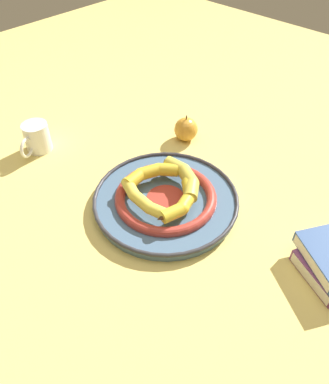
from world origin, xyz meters
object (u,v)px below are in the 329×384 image
banana_d (143,200)px  apple (186,129)px  banana_c (152,173)px  coffee_mug (36,137)px  banana_a (182,202)px  banana_b (185,178)px  decorative_bowl (165,198)px

banana_d → apple: apple is taller
banana_c → coffee_mug: coffee_mug is taller
banana_a → banana_c: size_ratio=1.04×
banana_b → apple: size_ratio=1.95×
banana_a → apple: (-0.22, 0.26, -0.02)m
banana_a → coffee_mug: size_ratio=1.41×
banana_c → coffee_mug: (-0.38, -0.11, -0.01)m
decorative_bowl → banana_c: size_ratio=2.37×
banana_b → apple: (-0.17, 0.19, -0.02)m
banana_c → banana_d: size_ratio=0.83×
decorative_bowl → banana_c: banana_c is taller
banana_a → banana_b: bearing=19.8°
apple → banana_b: bearing=-49.3°
decorative_bowl → coffee_mug: size_ratio=3.21×
banana_c → apple: apple is taller
banana_b → apple: 0.25m
decorative_bowl → banana_d: 0.08m
coffee_mug → apple: 0.45m
decorative_bowl → apple: (-0.15, 0.25, 0.02)m
banana_a → banana_d: size_ratio=0.86×
banana_a → apple: bearing=23.2°
banana_b → decorative_bowl: bearing=101.0°
decorative_bowl → banana_b: bearing=76.0°
banana_b → apple: bearing=-24.3°
apple → decorative_bowl: bearing=-59.5°
apple → banana_c: bearing=-69.7°
banana_a → banana_d: 0.10m
banana_c → coffee_mug: size_ratio=1.36×
coffee_mug → banana_c: bearing=80.4°
coffee_mug → banana_a: bearing=73.6°
decorative_bowl → banana_c: (-0.06, 0.02, 0.04)m
banana_b → coffee_mug: (-0.45, -0.16, -0.01)m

